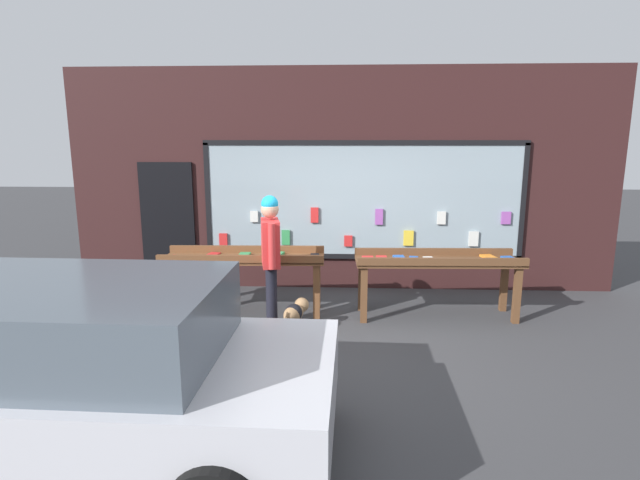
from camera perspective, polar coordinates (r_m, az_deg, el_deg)
ground_plane at (r=6.32m, az=2.12°, el=-11.50°), size 40.00×40.00×0.00m
shopfront_facade at (r=8.25m, az=2.35°, el=6.63°), size 8.93×0.29×3.60m
display_table_left at (r=7.16m, az=-8.66°, el=-2.64°), size 2.29×0.75×0.93m
display_table_right at (r=7.14m, az=13.28°, el=-2.89°), size 2.29×0.74×0.92m
person_browsing at (r=6.50m, az=-5.67°, el=-1.21°), size 0.31×0.68×1.77m
small_dog at (r=6.46m, az=-2.86°, el=-8.23°), size 0.35×0.56×0.43m
parked_car at (r=4.37m, az=-26.08°, el=-12.99°), size 3.99×2.01×1.41m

